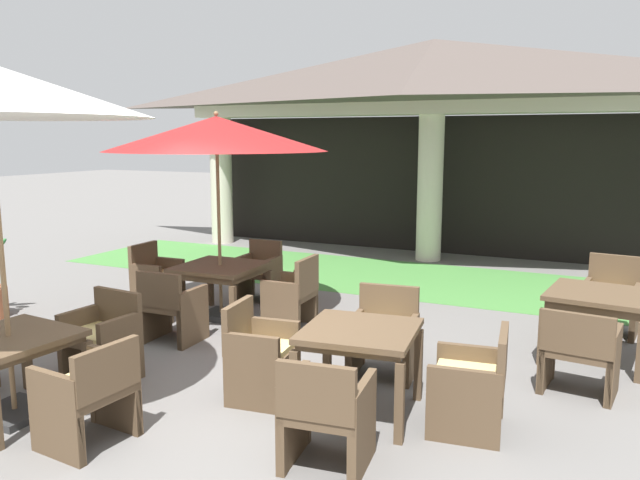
# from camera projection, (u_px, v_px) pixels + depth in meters

# --- Properties ---
(ground_plane) EXTENTS (60.00, 60.00, 0.00)m
(ground_plane) POSITION_uv_depth(u_px,v_px,m) (207.00, 406.00, 5.46)
(ground_plane) COLOR slate
(background_pavilion) EXTENTS (10.62, 2.84, 4.10)m
(background_pavilion) POSITION_uv_depth(u_px,v_px,m) (434.00, 91.00, 11.52)
(background_pavilion) COLOR beige
(background_pavilion) RESTS_ON ground
(lawn_strip) EXTENTS (12.42, 2.71, 0.01)m
(lawn_strip) POSITION_uv_depth(u_px,v_px,m) (400.00, 278.00, 10.41)
(lawn_strip) COLOR #47843D
(lawn_strip) RESTS_ON ground
(patio_table_near_foreground) EXTENTS (1.03, 1.03, 0.75)m
(patio_table_near_foreground) POSITION_uv_depth(u_px,v_px,m) (360.00, 339.00, 5.22)
(patio_table_near_foreground) COLOR brown
(patio_table_near_foreground) RESTS_ON ground
(patio_chair_near_foreground_south) EXTENTS (0.64, 0.64, 0.85)m
(patio_chair_near_foreground_south) POSITION_uv_depth(u_px,v_px,m) (326.00, 413.00, 4.40)
(patio_chair_near_foreground_south) COLOR brown
(patio_chair_near_foreground_south) RESTS_ON ground
(patio_chair_near_foreground_east) EXTENTS (0.64, 0.70, 0.84)m
(patio_chair_near_foreground_east) POSITION_uv_depth(u_px,v_px,m) (472.00, 383.00, 4.98)
(patio_chair_near_foreground_east) COLOR brown
(patio_chair_near_foreground_east) RESTS_ON ground
(patio_chair_near_foreground_north) EXTENTS (0.69, 0.62, 0.86)m
(patio_chair_near_foreground_north) POSITION_uv_depth(u_px,v_px,m) (384.00, 336.00, 6.14)
(patio_chair_near_foreground_north) COLOR brown
(patio_chair_near_foreground_north) RESTS_ON ground
(patio_chair_near_foreground_west) EXTENTS (0.59, 0.61, 0.88)m
(patio_chair_near_foreground_west) POSITION_uv_depth(u_px,v_px,m) (259.00, 354.00, 5.55)
(patio_chair_near_foreground_west) COLOR brown
(patio_chair_near_foreground_west) RESTS_ON ground
(patio_table_mid_left) EXTENTS (1.04, 1.04, 0.71)m
(patio_table_mid_left) POSITION_uv_depth(u_px,v_px,m) (220.00, 272.00, 8.02)
(patio_table_mid_left) COLOR brown
(patio_table_mid_left) RESTS_ON ground
(patio_umbrella_mid_left) EXTENTS (2.79, 2.79, 2.65)m
(patio_umbrella_mid_left) POSITION_uv_depth(u_px,v_px,m) (217.00, 135.00, 7.73)
(patio_umbrella_mid_left) COLOR #2D2D2D
(patio_umbrella_mid_left) RESTS_ON ground
(patio_chair_mid_left_west) EXTENTS (0.52, 0.58, 0.90)m
(patio_chair_mid_left_west) POSITION_uv_depth(u_px,v_px,m) (156.00, 279.00, 8.46)
(patio_chair_mid_left_west) COLOR brown
(patio_chair_mid_left_west) RESTS_ON ground
(patio_chair_mid_left_east) EXTENTS (0.54, 0.61, 0.90)m
(patio_chair_mid_left_east) POSITION_uv_depth(u_px,v_px,m) (293.00, 295.00, 7.65)
(patio_chair_mid_left_east) COLOR brown
(patio_chair_mid_left_east) RESTS_ON ground
(patio_chair_mid_left_north) EXTENTS (0.56, 0.53, 0.84)m
(patio_chair_mid_left_north) POSITION_uv_depth(u_px,v_px,m) (259.00, 273.00, 9.00)
(patio_chair_mid_left_north) COLOR brown
(patio_chair_mid_left_north) RESTS_ON ground
(patio_chair_mid_left_south) EXTENTS (0.61, 0.57, 0.86)m
(patio_chair_mid_left_south) POSITION_uv_depth(u_px,v_px,m) (172.00, 307.00, 7.12)
(patio_chair_mid_left_south) COLOR brown
(patio_chair_mid_left_south) RESTS_ON ground
(patio_table_mid_right) EXTENTS (1.01, 1.01, 0.71)m
(patio_table_mid_right) POSITION_uv_depth(u_px,v_px,m) (9.00, 346.00, 5.17)
(patio_table_mid_right) COLOR brown
(patio_table_mid_right) RESTS_ON ground
(patio_chair_mid_right_north) EXTENTS (0.67, 0.57, 0.85)m
(patio_chair_mid_right_north) POSITION_uv_depth(u_px,v_px,m) (103.00, 338.00, 6.02)
(patio_chair_mid_right_north) COLOR brown
(patio_chair_mid_right_north) RESTS_ON ground
(patio_chair_mid_right_east) EXTENTS (0.60, 0.66, 0.83)m
(patio_chair_mid_right_east) POSITION_uv_depth(u_px,v_px,m) (89.00, 394.00, 4.73)
(patio_chair_mid_right_east) COLOR brown
(patio_chair_mid_right_east) RESTS_ON ground
(patio_table_far_back) EXTENTS (1.09, 1.09, 0.74)m
(patio_table_far_back) POSITION_uv_depth(u_px,v_px,m) (599.00, 301.00, 6.50)
(patio_table_far_back) COLOR brown
(patio_table_far_back) RESTS_ON ground
(patio_chair_far_back_south) EXTENTS (0.69, 0.58, 0.81)m
(patio_chair_far_back_south) POSITION_uv_depth(u_px,v_px,m) (579.00, 352.00, 5.66)
(patio_chair_far_back_south) COLOR brown
(patio_chair_far_back_south) RESTS_ON ground
(patio_chair_far_back_north) EXTENTS (0.66, 0.57, 0.93)m
(patio_chair_far_back_north) POSITION_uv_depth(u_px,v_px,m) (611.00, 299.00, 7.41)
(patio_chair_far_back_north) COLOR brown
(patio_chair_far_back_north) RESTS_ON ground
(terracotta_urn) EXTENTS (0.29, 0.29, 0.42)m
(terracotta_urn) POSITION_uv_depth(u_px,v_px,m) (296.00, 285.00, 9.18)
(terracotta_urn) COLOR #9E5633
(terracotta_urn) RESTS_ON ground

